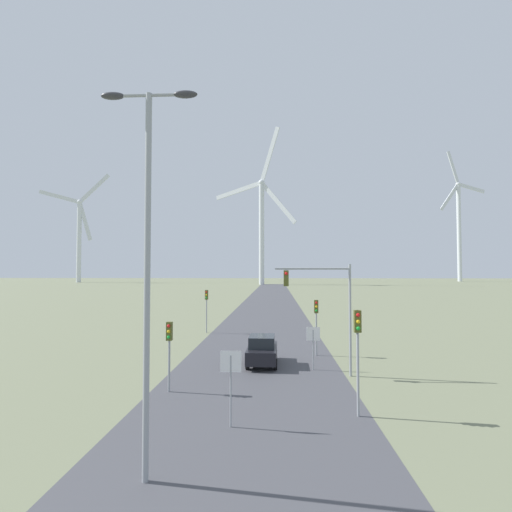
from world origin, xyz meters
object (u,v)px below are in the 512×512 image
object	(u,v)px
traffic_light_post_near_left	(169,340)
wind_turbine_left	(262,219)
traffic_light_post_mid_right	(316,315)
wind_turbine_far_left	(79,232)
wind_turbine_center	(459,223)
streetlamp	(148,239)
traffic_light_mast_overhead	(324,297)
stop_sign_near	(231,374)
traffic_light_post_mid_left	(207,301)
stop_sign_far	(313,340)
car_approaching	(262,350)
traffic_light_post_near_right	(358,339)

from	to	relation	value
traffic_light_post_near_left	wind_turbine_left	distance (m)	149.02
traffic_light_post_near_left	traffic_light_post_mid_right	xyz separation A→B (m)	(8.02, 8.68, 0.33)
wind_turbine_far_left	wind_turbine_center	distance (m)	196.89
streetlamp	traffic_light_post_near_left	xyz separation A→B (m)	(-1.55, 8.18, -4.32)
traffic_light_post_mid_right	traffic_light_mast_overhead	bearing A→B (deg)	-90.82
stop_sign_near	traffic_light_post_mid_left	bearing A→B (deg)	102.19
stop_sign_far	car_approaching	xyz separation A→B (m)	(-3.08, 1.14, -0.86)
wind_turbine_center	wind_turbine_left	bearing A→B (deg)	-153.68
wind_turbine_center	streetlamp	bearing A→B (deg)	-116.23
streetlamp	traffic_light_post_near_left	world-z (taller)	streetlamp
traffic_light_post_near_right	wind_turbine_left	bearing A→B (deg)	93.51
traffic_light_post_near_right	car_approaching	distance (m)	9.85
car_approaching	wind_turbine_left	bearing A→B (deg)	92.03
stop_sign_near	stop_sign_far	bearing A→B (deg)	66.06
stop_sign_far	traffic_light_post_mid_left	distance (m)	16.30
traffic_light_post_near_left	wind_turbine_left	bearing A→B (deg)	90.26
wind_turbine_center	traffic_light_post_mid_right	bearing A→B (deg)	-116.67
streetlamp	stop_sign_near	world-z (taller)	streetlamp
traffic_light_post_mid_right	wind_turbine_center	size ratio (longest dim) A/B	0.06
traffic_light_post_mid_left	streetlamp	bearing A→B (deg)	-83.73
traffic_light_post_mid_right	wind_turbine_center	bearing A→B (deg)	63.33
traffic_light_post_near_left	traffic_light_post_mid_right	size ratio (longest dim) A/B	0.88
traffic_light_mast_overhead	wind_turbine_center	world-z (taller)	wind_turbine_center
streetlamp	traffic_light_mast_overhead	xyz separation A→B (m)	(6.40, 11.52, -2.38)
traffic_light_post_mid_right	streetlamp	bearing A→B (deg)	-111.01
stop_sign_far	traffic_light_post_mid_right	size ratio (longest dim) A/B	0.66
streetlamp	wind_turbine_left	world-z (taller)	wind_turbine_left
streetlamp	wind_turbine_left	bearing A→B (deg)	90.81
streetlamp	wind_turbine_far_left	bearing A→B (deg)	117.33
traffic_light_post_mid_left	wind_turbine_left	xyz separation A→B (m)	(0.71, 128.60, 24.39)
traffic_light_post_near_right	wind_turbine_center	world-z (taller)	wind_turbine_center
stop_sign_near	traffic_light_mast_overhead	xyz separation A→B (m)	(4.45, 7.54, 2.43)
stop_sign_far	wind_turbine_center	distance (m)	218.18
stop_sign_near	wind_turbine_center	size ratio (longest dim) A/B	0.04
traffic_light_post_mid_left	traffic_light_post_mid_right	bearing A→B (deg)	-45.78
streetlamp	wind_turbine_left	xyz separation A→B (m)	(-2.21, 155.11, 20.53)
wind_turbine_center	stop_sign_near	bearing A→B (deg)	-116.23
traffic_light_post_near_left	wind_turbine_far_left	world-z (taller)	wind_turbine_far_left
wind_turbine_left	streetlamp	bearing A→B (deg)	-89.19
wind_turbine_left	stop_sign_far	bearing A→B (deg)	-86.75
wind_turbine_far_left	car_approaching	bearing A→B (deg)	-60.02
stop_sign_far	traffic_light_post_mid_right	world-z (taller)	traffic_light_post_mid_right
traffic_light_post_mid_right	wind_turbine_far_left	xyz separation A→B (m)	(-99.77, 163.69, 22.26)
traffic_light_mast_overhead	wind_turbine_left	xyz separation A→B (m)	(-8.61, 143.59, 22.91)
traffic_light_post_mid_right	traffic_light_mast_overhead	size ratio (longest dim) A/B	0.61
traffic_light_post_near_right	traffic_light_mast_overhead	xyz separation A→B (m)	(-0.59, 6.19, 1.30)
stop_sign_near	traffic_light_mast_overhead	world-z (taller)	traffic_light_mast_overhead
stop_sign_near	stop_sign_far	distance (m)	9.68
stop_sign_near	wind_turbine_left	bearing A→B (deg)	91.58
streetlamp	wind_turbine_far_left	xyz separation A→B (m)	(-93.30, 180.55, 18.27)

